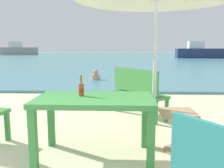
% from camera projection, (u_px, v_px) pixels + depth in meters
% --- Properties ---
extents(sea_water, '(120.00, 50.00, 0.08)m').
position_uv_depth(sea_water, '(121.00, 57.00, 31.66)').
color(sea_water, teal).
rests_on(sea_water, ground_plane).
extents(picnic_table_green, '(1.40, 0.80, 0.76)m').
position_uv_depth(picnic_table_green, '(95.00, 106.00, 2.87)').
color(picnic_table_green, '#3D8C42').
rests_on(picnic_table_green, ground_plane).
extents(beer_bottle_amber, '(0.07, 0.07, 0.26)m').
position_uv_depth(beer_bottle_amber, '(81.00, 88.00, 2.92)').
color(beer_bottle_amber, brown).
rests_on(beer_bottle_amber, picnic_table_green).
extents(side_table_wood, '(0.44, 0.44, 0.54)m').
position_uv_depth(side_table_wood, '(177.00, 125.00, 3.08)').
color(side_table_wood, tan).
rests_on(side_table_wood, ground_plane).
extents(bench_green_right, '(1.03, 1.16, 0.95)m').
position_uv_depth(bench_green_right, '(138.00, 89.00, 4.62)').
color(bench_green_right, '#3D8C42').
rests_on(bench_green_right, ground_plane).
extents(swimmer_person, '(0.34, 0.34, 0.41)m').
position_uv_depth(swimmer_person, '(96.00, 76.00, 9.44)').
color(swimmer_person, tan).
rests_on(swimmer_person, sea_water).
extents(boat_barge, '(5.43, 1.48, 1.97)m').
position_uv_depth(boat_barge, '(199.00, 52.00, 28.35)').
color(boat_barge, navy).
rests_on(boat_barge, sea_water).
extents(boat_fishing_trawler, '(6.04, 1.65, 2.20)m').
position_uv_depth(boat_fishing_trawler, '(19.00, 50.00, 40.83)').
color(boat_fishing_trawler, gray).
rests_on(boat_fishing_trawler, sea_water).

